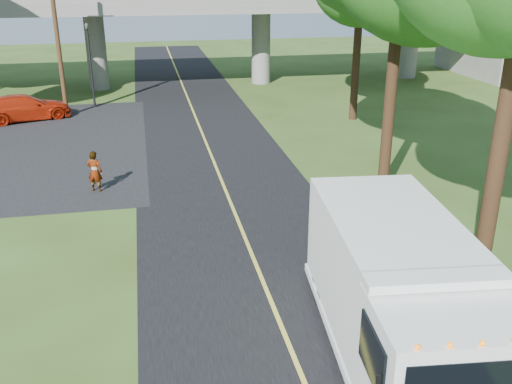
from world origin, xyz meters
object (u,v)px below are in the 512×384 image
object	(u,v)px
traffic_signal	(90,56)
utility_pole	(57,37)
pedestrian	(95,171)
step_van	(399,292)
red_sedan	(25,107)

from	to	relation	value
traffic_signal	utility_pole	world-z (taller)	utility_pole
traffic_signal	pedestrian	size ratio (longest dim) A/B	3.11
utility_pole	traffic_signal	bearing A→B (deg)	53.13
step_van	red_sedan	xyz separation A→B (m)	(-11.92, 24.50, -0.99)
utility_pole	step_van	xyz separation A→B (m)	(9.71, -24.98, -2.87)
traffic_signal	utility_pole	xyz separation A→B (m)	(-1.50, -2.00, 1.40)
traffic_signal	utility_pole	distance (m)	2.86
utility_pole	pedestrian	size ratio (longest dim) A/B	5.38
step_van	pedestrian	size ratio (longest dim) A/B	4.66
red_sedan	traffic_signal	bearing A→B (deg)	-75.91
utility_pole	step_van	world-z (taller)	utility_pole
red_sedan	pedestrian	world-z (taller)	pedestrian
traffic_signal	utility_pole	size ratio (longest dim) A/B	0.58
red_sedan	step_van	bearing A→B (deg)	-173.79
pedestrian	traffic_signal	bearing A→B (deg)	-64.99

